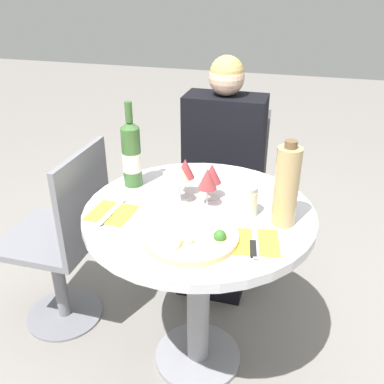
{
  "coord_description": "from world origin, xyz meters",
  "views": [
    {
      "loc": [
        0.34,
        -1.3,
        1.53
      ],
      "look_at": [
        -0.01,
        -0.06,
        0.86
      ],
      "focal_mm": 40.0,
      "sensor_mm": 36.0,
      "label": 1
    }
  ],
  "objects_px": {
    "seated_diner": "(219,192)",
    "chair_empty_side": "(65,243)",
    "pizza_large": "(191,236)",
    "chair_behind_diner": "(225,192)",
    "wine_bottle": "(132,154)",
    "dining_table": "(199,244)",
    "tall_carafe": "(286,186)"
  },
  "relations": [
    {
      "from": "chair_behind_diner",
      "to": "seated_diner",
      "type": "xyz_separation_m",
      "value": [
        -0.0,
        -0.14,
        0.07
      ]
    },
    {
      "from": "dining_table",
      "to": "chair_empty_side",
      "type": "relative_size",
      "value": 0.94
    },
    {
      "from": "seated_diner",
      "to": "chair_empty_side",
      "type": "height_order",
      "value": "seated_diner"
    },
    {
      "from": "dining_table",
      "to": "pizza_large",
      "type": "relative_size",
      "value": 2.69
    },
    {
      "from": "chair_behind_diner",
      "to": "tall_carafe",
      "type": "height_order",
      "value": "tall_carafe"
    },
    {
      "from": "seated_diner",
      "to": "wine_bottle",
      "type": "xyz_separation_m",
      "value": [
        -0.25,
        -0.49,
        0.37
      ]
    },
    {
      "from": "wine_bottle",
      "to": "tall_carafe",
      "type": "height_order",
      "value": "wine_bottle"
    },
    {
      "from": "chair_behind_diner",
      "to": "seated_diner",
      "type": "bearing_deg",
      "value": 90.0
    },
    {
      "from": "chair_empty_side",
      "to": "chair_behind_diner",
      "type": "bearing_deg",
      "value": -40.99
    },
    {
      "from": "chair_behind_diner",
      "to": "seated_diner",
      "type": "height_order",
      "value": "seated_diner"
    },
    {
      "from": "chair_empty_side",
      "to": "pizza_large",
      "type": "height_order",
      "value": "chair_empty_side"
    },
    {
      "from": "dining_table",
      "to": "chair_behind_diner",
      "type": "bearing_deg",
      "value": 93.88
    },
    {
      "from": "chair_empty_side",
      "to": "pizza_large",
      "type": "relative_size",
      "value": 2.86
    },
    {
      "from": "chair_empty_side",
      "to": "wine_bottle",
      "type": "xyz_separation_m",
      "value": [
        0.34,
        0.04,
        0.45
      ]
    },
    {
      "from": "pizza_large",
      "to": "wine_bottle",
      "type": "relative_size",
      "value": 0.92
    },
    {
      "from": "wine_bottle",
      "to": "chair_behind_diner",
      "type": "bearing_deg",
      "value": 68.35
    },
    {
      "from": "dining_table",
      "to": "chair_behind_diner",
      "type": "height_order",
      "value": "chair_behind_diner"
    },
    {
      "from": "chair_empty_side",
      "to": "dining_table",
      "type": "bearing_deg",
      "value": -97.24
    },
    {
      "from": "tall_carafe",
      "to": "wine_bottle",
      "type": "bearing_deg",
      "value": 167.08
    },
    {
      "from": "chair_empty_side",
      "to": "pizza_large",
      "type": "xyz_separation_m",
      "value": [
        0.67,
        -0.28,
        0.33
      ]
    },
    {
      "from": "chair_empty_side",
      "to": "tall_carafe",
      "type": "bearing_deg",
      "value": -95.91
    },
    {
      "from": "wine_bottle",
      "to": "seated_diner",
      "type": "bearing_deg",
      "value": 62.83
    },
    {
      "from": "dining_table",
      "to": "chair_empty_side",
      "type": "xyz_separation_m",
      "value": [
        -0.64,
        0.08,
        -0.16
      ]
    },
    {
      "from": "seated_diner",
      "to": "tall_carafe",
      "type": "distance_m",
      "value": 0.82
    },
    {
      "from": "dining_table",
      "to": "wine_bottle",
      "type": "distance_m",
      "value": 0.43
    },
    {
      "from": "chair_behind_diner",
      "to": "chair_empty_side",
      "type": "xyz_separation_m",
      "value": [
        -0.59,
        -0.68,
        0.0
      ]
    },
    {
      "from": "seated_diner",
      "to": "tall_carafe",
      "type": "height_order",
      "value": "seated_diner"
    },
    {
      "from": "dining_table",
      "to": "seated_diner",
      "type": "xyz_separation_m",
      "value": [
        -0.05,
        0.62,
        -0.09
      ]
    },
    {
      "from": "dining_table",
      "to": "tall_carafe",
      "type": "height_order",
      "value": "tall_carafe"
    },
    {
      "from": "chair_behind_diner",
      "to": "wine_bottle",
      "type": "bearing_deg",
      "value": 68.35
    },
    {
      "from": "pizza_large",
      "to": "tall_carafe",
      "type": "distance_m",
      "value": 0.35
    },
    {
      "from": "dining_table",
      "to": "chair_empty_side",
      "type": "bearing_deg",
      "value": 172.76
    }
  ]
}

